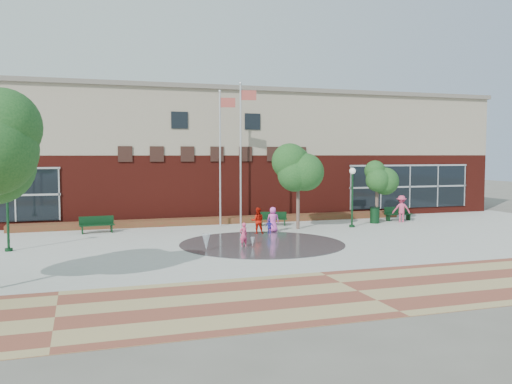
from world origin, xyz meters
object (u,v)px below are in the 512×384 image
object	(u,v)px
trash_can	(375,215)
bench_left	(97,228)
flagpole_right	(221,151)
child_splash	(243,235)
flagpole_left	(241,148)

from	to	relation	value
trash_can	bench_left	bearing A→B (deg)	176.73
flagpole_right	trash_can	size ratio (longest dim) A/B	7.92
flagpole_right	child_splash	bearing A→B (deg)	-84.31
bench_left	trash_can	bearing A→B (deg)	-7.84
bench_left	child_splash	size ratio (longest dim) A/B	1.65
flagpole_left	trash_can	distance (m)	10.19
flagpole_left	bench_left	distance (m)	9.68
bench_left	trash_can	size ratio (longest dim) A/B	1.84
flagpole_left	flagpole_right	xyz separation A→B (m)	(-0.82, 1.79, -0.14)
flagpole_left	trash_can	xyz separation A→B (m)	(9.19, -0.03, -4.40)
bench_left	trash_can	xyz separation A→B (m)	(17.64, -1.01, 0.23)
flagpole_right	child_splash	distance (m)	9.01
bench_left	trash_can	distance (m)	17.67
child_splash	flagpole_left	bearing A→B (deg)	-123.66
flagpole_right	bench_left	bearing A→B (deg)	-161.85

